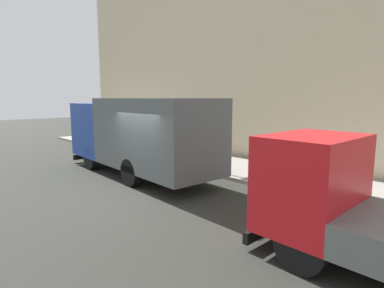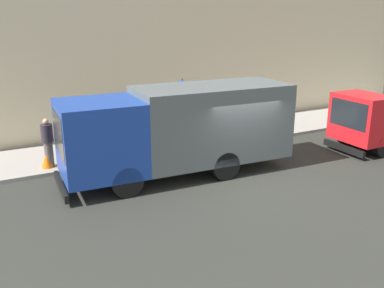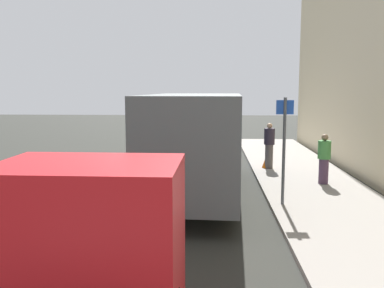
{
  "view_description": "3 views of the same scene",
  "coord_description": "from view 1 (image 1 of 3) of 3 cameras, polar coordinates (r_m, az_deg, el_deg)",
  "views": [
    {
      "loc": [
        -5.6,
        -8.16,
        2.97
      ],
      "look_at": [
        1.77,
        -0.49,
        1.39
      ],
      "focal_mm": 29.11,
      "sensor_mm": 36.0,
      "label": 1
    },
    {
      "loc": [
        -10.82,
        7.6,
        5.16
      ],
      "look_at": [
        0.71,
        1.54,
        1.15
      ],
      "focal_mm": 39.13,
      "sensor_mm": 36.0,
      "label": 2
    },
    {
      "loc": [
        1.48,
        -10.18,
        3.1
      ],
      "look_at": [
        0.88,
        2.12,
        1.49
      ],
      "focal_mm": 39.35,
      "sensor_mm": 36.0,
      "label": 3
    }
  ],
  "objects": [
    {
      "name": "ground",
      "position": [
        10.33,
        -9.08,
        -8.37
      ],
      "size": [
        80.0,
        80.0,
        0.0
      ],
      "primitive_type": "plane",
      "color": "#2C2D28"
    },
    {
      "name": "sidewalk",
      "position": [
        13.41,
        7.45,
        -4.16
      ],
      "size": [
        3.29,
        30.0,
        0.12
      ],
      "primitive_type": "cube",
      "color": "#9B948C",
      "rests_on": "ground"
    },
    {
      "name": "building_facade",
      "position": [
        15.21,
        13.36,
        21.07
      ],
      "size": [
        0.5,
        30.0,
        12.71
      ],
      "primitive_type": "cube",
      "color": "beige",
      "rests_on": "ground"
    },
    {
      "name": "large_utility_truck",
      "position": [
        12.06,
        -9.86,
        2.05
      ],
      "size": [
        2.69,
        7.8,
        2.96
      ],
      "rotation": [
        0.0,
        0.0,
        -0.05
      ],
      "color": "#1A3D9B",
      "rests_on": "ground"
    },
    {
      "name": "small_flatbed_truck",
      "position": [
        6.2,
        28.99,
        -10.61
      ],
      "size": [
        2.14,
        4.79,
        2.28
      ],
      "rotation": [
        0.0,
        0.0,
        -0.01
      ],
      "color": "red",
      "rests_on": "ground"
    },
    {
      "name": "pedestrian_walking",
      "position": [
        16.67,
        -9.94,
        1.59
      ],
      "size": [
        0.56,
        0.56,
        1.71
      ],
      "rotation": [
        0.0,
        0.0,
        4.05
      ],
      "color": "#59504B",
      "rests_on": "sidewalk"
    },
    {
      "name": "pedestrian_standing",
      "position": [
        15.56,
        -0.45,
        0.95
      ],
      "size": [
        0.41,
        0.41,
        1.58
      ],
      "rotation": [
        0.0,
        0.0,
        6.25
      ],
      "color": "#4E364D",
      "rests_on": "sidewalk"
    },
    {
      "name": "traffic_cone_orange",
      "position": [
        16.81,
        -10.2,
        -0.45
      ],
      "size": [
        0.41,
        0.41,
        0.58
      ],
      "primitive_type": "cone",
      "color": "orange",
      "rests_on": "sidewalk"
    },
    {
      "name": "street_sign_post",
      "position": [
        12.56,
        1.69,
        2.84
      ],
      "size": [
        0.44,
        0.08,
        2.77
      ],
      "color": "#4C5156",
      "rests_on": "sidewalk"
    }
  ]
}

